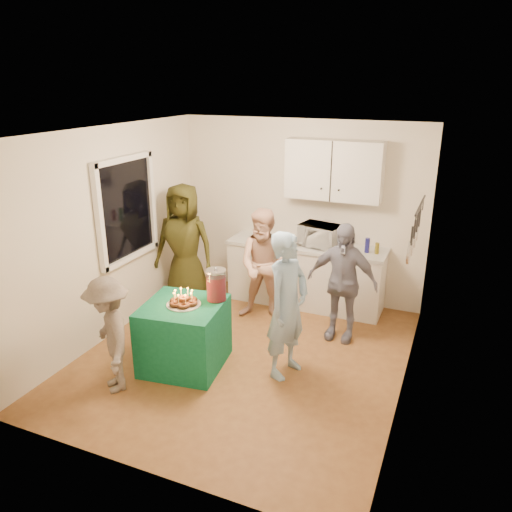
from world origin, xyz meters
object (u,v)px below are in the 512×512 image
at_px(punch_jar, 216,286).
at_px(counter, 305,276).
at_px(man_birthday, 287,305).
at_px(child_near_left, 110,335).
at_px(party_table, 184,335).
at_px(woman_back_left, 184,245).
at_px(woman_back_right, 342,282).
at_px(microwave, 320,235).
at_px(woman_back_center, 265,266).

bearing_deg(punch_jar, counter, 76.02).
height_order(man_birthday, child_near_left, man_birthday).
xyz_separation_m(party_table, man_birthday, (1.11, 0.31, 0.44)).
xyz_separation_m(woman_back_left, woman_back_right, (2.31, -0.15, -0.13)).
relative_size(woman_back_right, child_near_left, 1.20).
xyz_separation_m(man_birthday, woman_back_right, (0.35, 1.02, -0.07)).
distance_m(microwave, woman_back_right, 1.00).
bearing_deg(party_table, woman_back_left, 119.80).
relative_size(party_table, woman_back_center, 0.55).
relative_size(microwave, man_birthday, 0.34).
bearing_deg(woman_back_center, woman_back_left, 169.50).
height_order(microwave, woman_back_left, woman_back_left).
bearing_deg(microwave, party_table, -101.96).
distance_m(microwave, man_birthday, 1.84).
distance_m(punch_jar, woman_back_left, 1.67).
bearing_deg(woman_back_right, child_near_left, -130.78).
relative_size(woman_back_center, woman_back_right, 1.02).
xyz_separation_m(man_birthday, woman_back_center, (-0.72, 1.15, -0.05)).
height_order(man_birthday, woman_back_center, man_birthday).
bearing_deg(woman_back_right, party_table, -134.83).
distance_m(counter, party_table, 2.26).
bearing_deg(woman_back_left, counter, 14.20).
bearing_deg(party_table, woman_back_center, 74.87).
bearing_deg(party_table, counter, 70.57).
relative_size(woman_back_left, child_near_left, 1.41).
relative_size(microwave, punch_jar, 1.63).
xyz_separation_m(woman_back_left, woman_back_center, (1.25, -0.02, -0.11)).
bearing_deg(woman_back_center, counter, 52.33).
bearing_deg(woman_back_left, woman_back_center, -8.65).
bearing_deg(punch_jar, man_birthday, 3.34).
height_order(counter, child_near_left, child_near_left).
bearing_deg(woman_back_right, woman_back_center, 175.85).
bearing_deg(woman_back_right, counter, 134.56).
distance_m(microwave, woman_back_center, 0.91).
xyz_separation_m(counter, punch_jar, (-0.46, -1.86, 0.50)).
relative_size(man_birthday, woman_back_right, 1.09).
distance_m(man_birthday, woman_back_right, 1.08).
bearing_deg(man_birthday, woman_back_right, -3.30).
relative_size(party_table, child_near_left, 0.68).
distance_m(counter, man_birthday, 1.89).
bearing_deg(microwave, child_near_left, -104.55).
distance_m(party_table, punch_jar, 0.67).
bearing_deg(party_table, microwave, 66.09).
distance_m(woman_back_left, woman_back_center, 1.25).
distance_m(counter, microwave, 0.66).
xyz_separation_m(counter, woman_back_right, (0.71, -0.79, 0.32)).
xyz_separation_m(party_table, child_near_left, (-0.46, -0.69, 0.25)).
bearing_deg(counter, man_birthday, -78.75).
distance_m(woman_back_left, woman_back_right, 2.32).
xyz_separation_m(punch_jar, child_near_left, (-0.75, -0.95, -0.30)).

